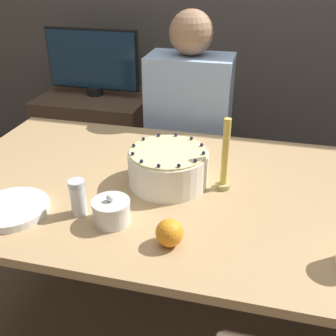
# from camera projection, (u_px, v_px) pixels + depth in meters

# --- Properties ---
(ground_plane) EXTENTS (12.00, 12.00, 0.00)m
(ground_plane) POSITION_uv_depth(u_px,v_px,m) (164.00, 329.00, 1.73)
(ground_plane) COLOR brown
(dining_table) EXTENTS (1.58, 0.93, 0.74)m
(dining_table) POSITION_uv_depth(u_px,v_px,m) (163.00, 209.00, 1.42)
(dining_table) COLOR tan
(dining_table) RESTS_ON ground_plane
(cake) EXTENTS (0.27, 0.27, 0.14)m
(cake) POSITION_uv_depth(u_px,v_px,m) (168.00, 167.00, 1.35)
(cake) COLOR white
(cake) RESTS_ON dining_table
(sugar_bowl) EXTENTS (0.11, 0.11, 0.10)m
(sugar_bowl) POSITION_uv_depth(u_px,v_px,m) (111.00, 211.00, 1.16)
(sugar_bowl) COLOR silver
(sugar_bowl) RESTS_ON dining_table
(sugar_shaker) EXTENTS (0.05, 0.05, 0.12)m
(sugar_shaker) POSITION_uv_depth(u_px,v_px,m) (78.00, 197.00, 1.19)
(sugar_shaker) COLOR white
(sugar_shaker) RESTS_ON dining_table
(plate_stack) EXTENTS (0.23, 0.23, 0.02)m
(plate_stack) POSITION_uv_depth(u_px,v_px,m) (12.00, 209.00, 1.22)
(plate_stack) COLOR silver
(plate_stack) RESTS_ON dining_table
(candle) EXTENTS (0.05, 0.05, 0.25)m
(candle) POSITION_uv_depth(u_px,v_px,m) (225.00, 162.00, 1.30)
(candle) COLOR tan
(candle) RESTS_ON dining_table
(orange_fruit_0) EXTENTS (0.08, 0.08, 0.08)m
(orange_fruit_0) POSITION_uv_depth(u_px,v_px,m) (169.00, 233.00, 1.07)
(orange_fruit_0) COLOR orange
(orange_fruit_0) RESTS_ON dining_table
(person_man_blue_shirt) EXTENTS (0.40, 0.34, 1.24)m
(person_man_blue_shirt) POSITION_uv_depth(u_px,v_px,m) (188.00, 153.00, 2.04)
(person_man_blue_shirt) COLOR #595960
(person_man_blue_shirt) RESTS_ON ground_plane
(side_cabinet) EXTENTS (0.67, 0.53, 0.66)m
(side_cabinet) POSITION_uv_depth(u_px,v_px,m) (100.00, 142.00, 2.65)
(side_cabinet) COLOR #4C3828
(side_cabinet) RESTS_ON ground_plane
(tv_monitor) EXTENTS (0.58, 0.10, 0.40)m
(tv_monitor) POSITION_uv_depth(u_px,v_px,m) (92.00, 61.00, 2.39)
(tv_monitor) COLOR black
(tv_monitor) RESTS_ON side_cabinet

